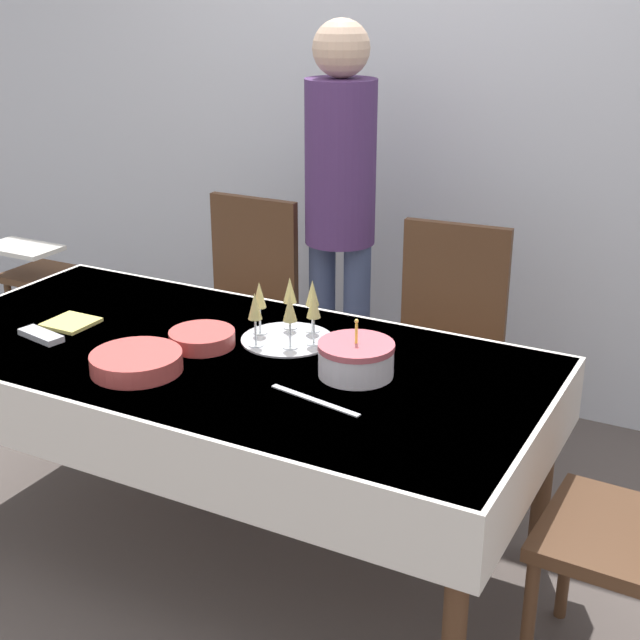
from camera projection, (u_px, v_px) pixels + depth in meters
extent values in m
plane|color=#564C47|center=(229.00, 548.00, 3.01)|extent=(12.00, 12.00, 0.00)
cube|color=silver|center=(418.00, 91.00, 3.80)|extent=(8.00, 0.05, 2.70)
cube|color=silver|center=(221.00, 356.00, 2.75)|extent=(1.98, 0.94, 0.03)
cube|color=silver|center=(222.00, 383.00, 2.78)|extent=(2.01, 0.97, 0.21)
cylinder|color=#51331E|center=(455.00, 627.00, 2.14)|extent=(0.06, 0.06, 0.69)
cylinder|color=#51331E|center=(90.00, 360.00, 3.63)|extent=(0.06, 0.06, 0.69)
cylinder|color=#51331E|center=(544.00, 470.00, 2.81)|extent=(0.06, 0.06, 0.69)
cube|color=#51331E|center=(231.00, 332.00, 3.63)|extent=(0.42, 0.42, 0.04)
cube|color=#51331E|center=(254.00, 257.00, 3.70)|extent=(0.40, 0.04, 0.50)
cylinder|color=#51331E|center=(246.00, 411.00, 3.49)|extent=(0.04, 0.04, 0.43)
cylinder|color=#51331E|center=(172.00, 392.00, 3.65)|extent=(0.04, 0.04, 0.43)
cylinder|color=#51331E|center=(292.00, 377.00, 3.79)|extent=(0.04, 0.04, 0.43)
cylinder|color=#51331E|center=(222.00, 361.00, 3.95)|extent=(0.04, 0.04, 0.43)
cube|color=#51331E|center=(436.00, 375.00, 3.24)|extent=(0.45, 0.45, 0.04)
cube|color=#51331E|center=(454.00, 289.00, 3.31)|extent=(0.40, 0.07, 0.50)
cylinder|color=#51331E|center=(469.00, 464.00, 3.11)|extent=(0.04, 0.04, 0.43)
cylinder|color=#51331E|center=(372.00, 444.00, 3.24)|extent=(0.04, 0.04, 0.43)
cylinder|color=#51331E|center=(492.00, 420.00, 3.42)|extent=(0.04, 0.04, 0.43)
cylinder|color=#51331E|center=(403.00, 404.00, 3.55)|extent=(0.04, 0.04, 0.43)
cube|color=#51331E|center=(625.00, 537.00, 2.30)|extent=(0.44, 0.44, 0.04)
cylinder|color=#51331E|center=(528.00, 628.00, 2.32)|extent=(0.04, 0.04, 0.43)
cylinder|color=#51331E|center=(566.00, 556.00, 2.61)|extent=(0.04, 0.04, 0.43)
cylinder|color=white|center=(356.00, 362.00, 2.57)|extent=(0.22, 0.22, 0.08)
cylinder|color=#D15B66|center=(356.00, 346.00, 2.55)|extent=(0.22, 0.22, 0.02)
cylinder|color=yellow|center=(356.00, 333.00, 2.54)|extent=(0.01, 0.01, 0.06)
sphere|color=#F9CC4C|center=(357.00, 321.00, 2.53)|extent=(0.01, 0.01, 0.01)
cylinder|color=silver|center=(287.00, 339.00, 2.83)|extent=(0.30, 0.30, 0.01)
cylinder|color=silver|center=(314.00, 343.00, 2.79)|extent=(0.05, 0.05, 0.00)
cylinder|color=silver|center=(314.00, 330.00, 2.77)|extent=(0.01, 0.01, 0.08)
cone|color=#E0CC72|center=(314.00, 304.00, 2.74)|extent=(0.04, 0.04, 0.08)
cylinder|color=silver|center=(312.00, 330.00, 2.89)|extent=(0.05, 0.05, 0.00)
cylinder|color=silver|center=(312.00, 318.00, 2.88)|extent=(0.01, 0.01, 0.08)
cone|color=#E0CC72|center=(312.00, 293.00, 2.85)|extent=(0.04, 0.04, 0.08)
cylinder|color=silver|center=(290.00, 327.00, 2.92)|extent=(0.05, 0.05, 0.00)
cylinder|color=silver|center=(290.00, 314.00, 2.90)|extent=(0.01, 0.01, 0.08)
cone|color=#E0CC72|center=(290.00, 290.00, 2.87)|extent=(0.04, 0.04, 0.08)
cylinder|color=silver|center=(260.00, 332.00, 2.87)|extent=(0.05, 0.05, 0.00)
cylinder|color=silver|center=(260.00, 320.00, 2.86)|extent=(0.01, 0.01, 0.08)
cone|color=#E0CC72|center=(259.00, 295.00, 2.83)|extent=(0.04, 0.04, 0.08)
cylinder|color=silver|center=(256.00, 345.00, 2.78)|extent=(0.05, 0.05, 0.00)
cylinder|color=silver|center=(256.00, 331.00, 2.76)|extent=(0.01, 0.01, 0.08)
cone|color=#E0CC72|center=(255.00, 306.00, 2.73)|extent=(0.04, 0.04, 0.08)
cylinder|color=silver|center=(290.00, 347.00, 2.76)|extent=(0.05, 0.05, 0.00)
cylinder|color=silver|center=(290.00, 334.00, 2.75)|extent=(0.01, 0.01, 0.08)
cone|color=#E0CC72|center=(290.00, 308.00, 2.71)|extent=(0.04, 0.04, 0.08)
cylinder|color=#CC4C47|center=(137.00, 370.00, 2.61)|extent=(0.27, 0.27, 0.01)
cylinder|color=#CC4C47|center=(137.00, 368.00, 2.61)|extent=(0.27, 0.27, 0.01)
cylinder|color=#CC4C47|center=(137.00, 365.00, 2.61)|extent=(0.27, 0.27, 0.01)
cylinder|color=#CC4C47|center=(137.00, 363.00, 2.60)|extent=(0.27, 0.27, 0.01)
cylinder|color=#CC4C47|center=(136.00, 361.00, 2.60)|extent=(0.27, 0.27, 0.01)
cylinder|color=#CC4C47|center=(136.00, 359.00, 2.60)|extent=(0.27, 0.27, 0.01)
cylinder|color=#CC4C47|center=(136.00, 357.00, 2.60)|extent=(0.27, 0.27, 0.01)
cylinder|color=#CC4C47|center=(136.00, 354.00, 2.59)|extent=(0.27, 0.27, 0.01)
cylinder|color=#CC4C47|center=(202.00, 345.00, 2.79)|extent=(0.21, 0.21, 0.01)
cylinder|color=#CC4C47|center=(202.00, 343.00, 2.79)|extent=(0.21, 0.21, 0.01)
cylinder|color=#CC4C47|center=(202.00, 341.00, 2.79)|extent=(0.21, 0.21, 0.01)
cylinder|color=#CC4C47|center=(202.00, 338.00, 2.78)|extent=(0.21, 0.21, 0.01)
cylinder|color=#CC4C47|center=(202.00, 336.00, 2.78)|extent=(0.21, 0.21, 0.01)
cylinder|color=#CC4C47|center=(202.00, 334.00, 2.78)|extent=(0.21, 0.21, 0.01)
cylinder|color=#CC4C47|center=(202.00, 332.00, 2.78)|extent=(0.21, 0.21, 0.01)
cube|color=silver|center=(315.00, 400.00, 2.43)|extent=(0.30, 0.07, 0.00)
cube|color=silver|center=(41.00, 335.00, 2.85)|extent=(0.18, 0.09, 0.02)
cube|color=#E0D166|center=(71.00, 323.00, 2.96)|extent=(0.15, 0.15, 0.01)
cylinder|color=#3F4C72|center=(322.00, 332.00, 3.76)|extent=(0.11, 0.11, 0.81)
cylinder|color=#3F4C72|center=(356.00, 338.00, 3.69)|extent=(0.11, 0.11, 0.81)
cylinder|color=#4C2D60|center=(340.00, 163.00, 3.47)|extent=(0.28, 0.28, 0.64)
sphere|color=#D8B293|center=(341.00, 48.00, 3.31)|extent=(0.22, 0.22, 0.22)
cube|color=#51331E|center=(42.00, 275.00, 4.02)|extent=(0.30, 0.30, 0.03)
cube|color=silver|center=(22.00, 248.00, 3.88)|extent=(0.33, 0.20, 0.02)
cylinder|color=#51331E|center=(14.00, 336.00, 4.07)|extent=(0.03, 0.03, 0.54)
cylinder|color=#51331E|center=(50.00, 345.00, 3.98)|extent=(0.03, 0.03, 0.54)
cylinder|color=#51331E|center=(49.00, 321.00, 4.26)|extent=(0.03, 0.03, 0.54)
cylinder|color=#51331E|center=(84.00, 329.00, 4.16)|extent=(0.03, 0.03, 0.54)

